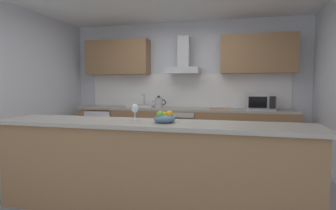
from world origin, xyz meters
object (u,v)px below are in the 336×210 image
(fruit_bowl, at_px, (165,118))
(chopping_board, at_px, (219,109))
(refrigerator, at_px, (104,129))
(wine_glass, at_px, (135,109))
(microwave, at_px, (260,102))
(kettle, at_px, (159,102))
(sink, at_px, (142,106))
(oven, at_px, (182,131))
(range_hood, at_px, (184,62))

(fruit_bowl, xyz_separation_m, chopping_board, (0.39, 2.44, -0.10))
(chopping_board, bearing_deg, refrigerator, 179.49)
(wine_glass, relative_size, chopping_board, 0.52)
(refrigerator, relative_size, microwave, 1.70)
(kettle, bearing_deg, sink, 172.75)
(oven, xyz_separation_m, sink, (-0.81, 0.01, 0.47))
(kettle, xyz_separation_m, wine_glass, (0.42, -2.35, 0.08))
(refrigerator, bearing_deg, kettle, -1.48)
(wine_glass, distance_m, chopping_board, 2.48)
(oven, height_order, microwave, microwave)
(kettle, bearing_deg, oven, 4.20)
(microwave, height_order, wine_glass, microwave)
(kettle, height_order, chopping_board, kettle)
(sink, height_order, wine_glass, sink)
(kettle, distance_m, fruit_bowl, 2.55)
(oven, height_order, fruit_bowl, fruit_bowl)
(oven, distance_m, microwave, 1.54)
(kettle, bearing_deg, range_hood, 19.58)
(wine_glass, relative_size, fruit_bowl, 0.81)
(oven, height_order, sink, sink)
(microwave, height_order, chopping_board, microwave)
(oven, relative_size, kettle, 2.77)
(kettle, height_order, fruit_bowl, kettle)
(kettle, xyz_separation_m, fruit_bowl, (0.77, -2.43, 0.01))
(fruit_bowl, relative_size, chopping_board, 0.65)
(microwave, distance_m, range_hood, 1.61)
(range_hood, bearing_deg, wine_glass, -90.97)
(sink, xyz_separation_m, range_hood, (0.81, 0.12, 0.86))
(refrigerator, distance_m, microwave, 3.14)
(oven, bearing_deg, chopping_board, -1.93)
(oven, bearing_deg, wine_glass, -91.03)
(refrigerator, height_order, fruit_bowl, fruit_bowl)
(refrigerator, relative_size, chopping_board, 2.50)
(kettle, xyz_separation_m, chopping_board, (1.16, 0.01, -0.09))
(refrigerator, bearing_deg, range_hood, 4.57)
(oven, relative_size, refrigerator, 0.94)
(sink, distance_m, fruit_bowl, 2.72)
(fruit_bowl, height_order, chopping_board, fruit_bowl)
(kettle, relative_size, range_hood, 0.40)
(range_hood, xyz_separation_m, chopping_board, (0.70, -0.15, -0.88))
(refrigerator, bearing_deg, fruit_bowl, -51.45)
(microwave, bearing_deg, range_hood, 173.66)
(oven, height_order, refrigerator, oven)
(oven, relative_size, fruit_bowl, 3.64)
(oven, relative_size, microwave, 1.60)
(chopping_board, bearing_deg, range_hood, 167.69)
(fruit_bowl, distance_m, chopping_board, 2.48)
(oven, relative_size, chopping_board, 2.35)
(range_hood, relative_size, fruit_bowl, 3.27)
(range_hood, height_order, wine_glass, range_hood)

